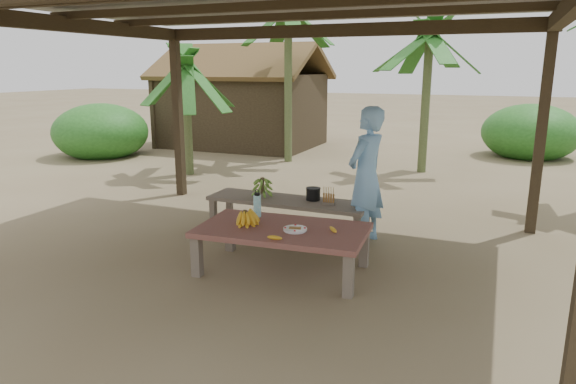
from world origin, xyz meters
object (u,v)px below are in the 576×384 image
at_px(bench, 288,203).
at_px(cooking_pot, 313,194).
at_px(work_table, 282,233).
at_px(water_flask, 257,205).
at_px(plate, 295,229).
at_px(ripe_banana_bunch, 245,216).
at_px(woman, 366,176).

xyz_separation_m(bench, cooking_pot, (0.33, 0.10, 0.14)).
relative_size(work_table, cooking_pot, 9.94).
relative_size(work_table, water_flask, 5.76).
distance_m(water_flask, cooking_pot, 1.18).
relative_size(bench, plate, 8.74).
relative_size(bench, ripe_banana_bunch, 7.39).
bearing_deg(cooking_pot, plate, -77.38).
height_order(work_table, woman, woman).
bearing_deg(bench, water_flask, -86.65).
bearing_deg(bench, woman, -0.38).
height_order(ripe_banana_bunch, plate, ripe_banana_bunch).
height_order(bench, woman, woman).
distance_m(bench, woman, 1.17).
relative_size(bench, woman, 1.28).
bearing_deg(ripe_banana_bunch, bench, 92.87).
height_order(work_table, cooking_pot, cooking_pot).
relative_size(work_table, plate, 7.41).
distance_m(work_table, plate, 0.20).
xyz_separation_m(work_table, ripe_banana_bunch, (-0.42, -0.05, 0.16)).
distance_m(bench, cooking_pot, 0.37).
relative_size(cooking_pot, woman, 0.11).
bearing_deg(water_flask, ripe_banana_bunch, -87.71).
bearing_deg(water_flask, bench, 93.05).
bearing_deg(work_table, bench, 106.20).
bearing_deg(woman, water_flask, -26.65).
bearing_deg(water_flask, work_table, -32.53).
distance_m(plate, cooking_pot, 1.53).
distance_m(plate, water_flask, 0.71).
height_order(water_flask, woman, woman).
bearing_deg(cooking_pot, water_flask, -103.39).
height_order(cooking_pot, woman, woman).
bearing_deg(ripe_banana_bunch, work_table, 7.38).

